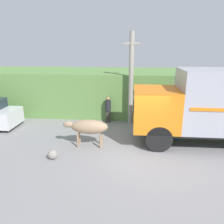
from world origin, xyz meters
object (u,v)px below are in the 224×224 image
at_px(cargo_truck, 214,105).
at_px(brown_cow, 88,127).
at_px(pedestrian_on_hill, 108,109).
at_px(utility_pole, 131,78).
at_px(roadside_rock, 53,154).

distance_m(cargo_truck, brown_cow, 5.73).
relative_size(brown_cow, pedestrian_on_hill, 1.30).
distance_m(utility_pole, roadside_rock, 6.09).
bearing_deg(roadside_rock, pedestrian_on_hill, 69.48).
height_order(brown_cow, pedestrian_on_hill, pedestrian_on_hill).
bearing_deg(pedestrian_on_hill, brown_cow, 69.75).
bearing_deg(roadside_rock, cargo_truck, 17.15).
height_order(cargo_truck, utility_pole, utility_pole).
bearing_deg(pedestrian_on_hill, utility_pole, 164.71).
bearing_deg(cargo_truck, utility_pole, 144.46).
distance_m(cargo_truck, roadside_rock, 7.35).
bearing_deg(pedestrian_on_hill, cargo_truck, 141.44).
height_order(cargo_truck, brown_cow, cargo_truck).
distance_m(cargo_truck, utility_pole, 4.58).
height_order(pedestrian_on_hill, utility_pole, utility_pole).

